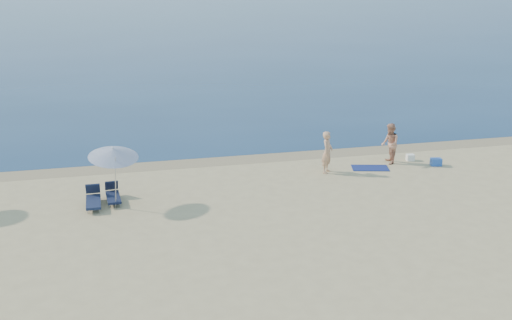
{
  "coord_description": "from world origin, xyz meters",
  "views": [
    {
      "loc": [
        -7.72,
        -9.58,
        9.22
      ],
      "look_at": [
        -1.58,
        16.0,
        1.0
      ],
      "focal_mm": 45.0,
      "sensor_mm": 36.0,
      "label": 1
    }
  ],
  "objects_px": {
    "blue_cooler": "(436,162)",
    "umbrella_near": "(113,153)",
    "person_left": "(327,152)",
    "person_right": "(390,144)"
  },
  "relations": [
    {
      "from": "person_left",
      "to": "person_right",
      "type": "xyz_separation_m",
      "value": [
        3.33,
        0.61,
        0.01
      ]
    },
    {
      "from": "person_left",
      "to": "person_right",
      "type": "bearing_deg",
      "value": -43.83
    },
    {
      "from": "person_left",
      "to": "blue_cooler",
      "type": "bearing_deg",
      "value": -56.66
    },
    {
      "from": "blue_cooler",
      "to": "umbrella_near",
      "type": "xyz_separation_m",
      "value": [
        -14.74,
        -1.74,
        1.98
      ]
    },
    {
      "from": "umbrella_near",
      "to": "blue_cooler",
      "type": "bearing_deg",
      "value": -9.16
    },
    {
      "from": "person_left",
      "to": "blue_cooler",
      "type": "relative_size",
      "value": 3.93
    },
    {
      "from": "person_left",
      "to": "umbrella_near",
      "type": "distance_m",
      "value": 9.69
    },
    {
      "from": "umbrella_near",
      "to": "person_right",
      "type": "bearing_deg",
      "value": -4.45
    },
    {
      "from": "blue_cooler",
      "to": "person_right",
      "type": "bearing_deg",
      "value": 167.46
    },
    {
      "from": "person_left",
      "to": "umbrella_near",
      "type": "bearing_deg",
      "value": 137.69
    }
  ]
}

